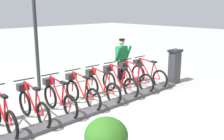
# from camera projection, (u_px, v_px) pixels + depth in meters

# --- Properties ---
(ground_plane) EXTENTS (60.00, 60.00, 0.00)m
(ground_plane) POSITION_uv_depth(u_px,v_px,m) (90.00, 113.00, 7.17)
(ground_plane) COLOR #A4A7A2
(dock_rail_base) EXTENTS (0.44, 7.68, 0.10)m
(dock_rail_base) POSITION_uv_depth(u_px,v_px,m) (90.00, 111.00, 7.16)
(dock_rail_base) COLOR #47474C
(dock_rail_base) RESTS_ON ground
(payment_kiosk) EXTENTS (0.36, 0.52, 1.28)m
(payment_kiosk) POSITION_uv_depth(u_px,v_px,m) (174.00, 66.00, 9.86)
(payment_kiosk) COLOR #38383D
(payment_kiosk) RESTS_ON ground
(bike_docked_0) EXTENTS (1.72, 0.54, 1.02)m
(bike_docked_0) POSITION_uv_depth(u_px,v_px,m) (147.00, 73.00, 9.70)
(bike_docked_0) COLOR black
(bike_docked_0) RESTS_ON ground
(bike_docked_1) EXTENTS (1.72, 0.54, 1.02)m
(bike_docked_1) POSITION_uv_depth(u_px,v_px,m) (133.00, 77.00, 9.18)
(bike_docked_1) COLOR black
(bike_docked_1) RESTS_ON ground
(bike_docked_2) EXTENTS (1.72, 0.54, 1.02)m
(bike_docked_2) POSITION_uv_depth(u_px,v_px,m) (118.00, 81.00, 8.67)
(bike_docked_2) COLOR black
(bike_docked_2) RESTS_ON ground
(bike_docked_3) EXTENTS (1.72, 0.54, 1.02)m
(bike_docked_3) POSITION_uv_depth(u_px,v_px,m) (101.00, 86.00, 8.15)
(bike_docked_3) COLOR black
(bike_docked_3) RESTS_ON ground
(bike_docked_4) EXTENTS (1.72, 0.54, 1.02)m
(bike_docked_4) POSITION_uv_depth(u_px,v_px,m) (81.00, 91.00, 7.63)
(bike_docked_4) COLOR black
(bike_docked_4) RESTS_ON ground
(bike_docked_5) EXTENTS (1.72, 0.54, 1.02)m
(bike_docked_5) POSITION_uv_depth(u_px,v_px,m) (58.00, 98.00, 7.11)
(bike_docked_5) COLOR black
(bike_docked_5) RESTS_ON ground
(bike_docked_6) EXTENTS (1.72, 0.54, 1.02)m
(bike_docked_6) POSITION_uv_depth(u_px,v_px,m) (32.00, 105.00, 6.59)
(bike_docked_6) COLOR black
(bike_docked_6) RESTS_ON ground
(bike_docked_7) EXTENTS (1.72, 0.54, 1.02)m
(bike_docked_7) POSITION_uv_depth(u_px,v_px,m) (2.00, 113.00, 6.08)
(bike_docked_7) COLOR black
(bike_docked_7) RESTS_ON ground
(worker_near_rack) EXTENTS (0.50, 0.65, 1.66)m
(worker_near_rack) POSITION_uv_depth(u_px,v_px,m) (122.00, 59.00, 9.98)
(worker_near_rack) COLOR white
(worker_near_rack) RESTS_ON ground
(lamp_post) EXTENTS (0.32, 0.32, 3.48)m
(lamp_post) POSITION_uv_depth(u_px,v_px,m) (35.00, 22.00, 8.65)
(lamp_post) COLOR #2D2D33
(lamp_post) RESTS_ON ground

